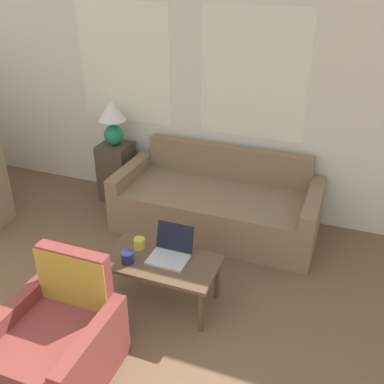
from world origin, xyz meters
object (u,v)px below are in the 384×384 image
(couch, at_px, (218,205))
(coffee_table, at_px, (161,265))
(table_lamp, at_px, (112,118))
(cup_navy, at_px, (127,258))
(armchair, at_px, (58,343))
(cup_yellow, at_px, (140,243))
(laptop, at_px, (171,251))

(couch, bearing_deg, coffee_table, -92.68)
(table_lamp, distance_m, cup_navy, 1.99)
(armchair, distance_m, cup_yellow, 1.03)
(coffee_table, bearing_deg, cup_navy, -152.77)
(laptop, distance_m, cup_navy, 0.35)
(laptop, height_order, cup_yellow, laptop)
(armchair, relative_size, table_lamp, 1.60)
(armchair, height_order, cup_navy, armchair)
(armchair, xyz_separation_m, cup_navy, (0.13, 0.78, 0.22))
(table_lamp, height_order, cup_yellow, table_lamp)
(armchair, bearing_deg, cup_yellow, 82.75)
(table_lamp, bearing_deg, cup_yellow, -54.08)
(laptop, bearing_deg, couch, 89.63)
(armchair, bearing_deg, table_lamp, 110.29)
(couch, relative_size, armchair, 2.48)
(laptop, relative_size, cup_yellow, 3.30)
(cup_navy, bearing_deg, coffee_table, 27.23)
(table_lamp, relative_size, laptop, 1.67)
(laptop, xyz_separation_m, cup_yellow, (-0.30, 0.02, -0.01))
(couch, distance_m, armchair, 2.25)
(couch, xyz_separation_m, coffee_table, (-0.06, -1.31, 0.11))
(couch, height_order, coffee_table, couch)
(armchair, bearing_deg, cup_navy, 80.60)
(coffee_table, bearing_deg, armchair, -112.19)
(armchair, xyz_separation_m, laptop, (0.42, 0.98, 0.22))
(table_lamp, xyz_separation_m, laptop, (1.31, -1.43, -0.52))
(coffee_table, bearing_deg, laptop, 55.03)
(coffee_table, distance_m, cup_navy, 0.29)
(couch, xyz_separation_m, cup_yellow, (-0.30, -1.21, 0.20))
(laptop, distance_m, cup_yellow, 0.30)
(couch, relative_size, laptop, 6.62)
(couch, xyz_separation_m, laptop, (-0.01, -1.23, 0.22))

